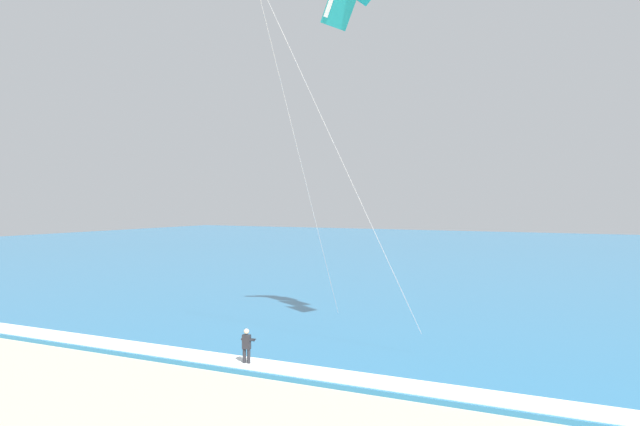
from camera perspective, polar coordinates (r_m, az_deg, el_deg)
The scene contains 4 objects.
sea at distance 82.00m, azimuth 20.80°, elevation -3.80°, with size 200.00×120.00×0.20m, color teal.
surf_foam at distance 25.09m, azimuth 4.06°, elevation -14.69°, with size 200.00×1.71×0.04m, color white.
surfboard at distance 27.56m, azimuth -6.60°, elevation -13.66°, with size 0.70×1.46×0.09m.
kitesurfer at distance 27.36m, azimuth -6.59°, elevation -11.80°, with size 0.58×0.58×1.69m.
Camera 1 is at (9.63, -9.71, 7.07)m, focal length 35.68 mm.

